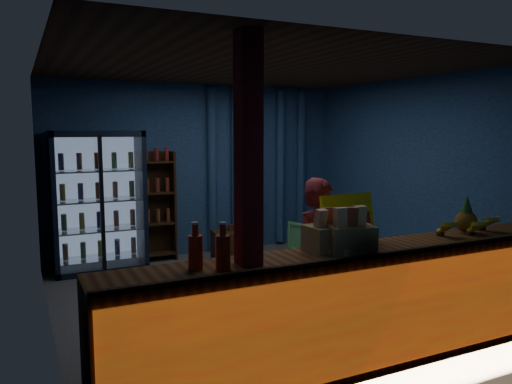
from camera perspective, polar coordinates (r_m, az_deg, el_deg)
ground at (r=5.99m, az=0.66°, el=-11.49°), size 4.60×4.60×0.00m
room_walls at (r=5.69m, az=0.68°, el=3.66°), size 4.60×4.60×4.60m
counter at (r=4.30m, az=12.32°, el=-12.55°), size 4.40×0.57×0.99m
support_post at (r=3.56m, az=-0.87°, el=-2.80°), size 0.16×0.16×2.60m
beverage_cooler at (r=7.14m, az=-17.63°, el=-1.09°), size 1.20×0.62×1.90m
bottle_shelf at (r=7.46m, az=-11.27°, el=-1.63°), size 0.50×0.28×1.60m
curtain_folds at (r=8.06m, az=0.28°, el=2.77°), size 1.74×0.14×2.50m
framed_picture at (r=7.94m, az=-0.56°, el=5.96°), size 0.36×0.04×0.28m
shopkeeper at (r=4.61m, az=7.36°, el=-7.65°), size 0.58×0.42×1.49m
green_chair at (r=7.70m, az=6.63°, el=-5.22°), size 0.70×0.72×0.54m
side_table at (r=7.24m, az=-2.89°, el=-6.26°), size 0.57×0.44×0.56m
yellow_sign at (r=4.29m, az=10.49°, el=-3.06°), size 0.54×0.14×0.43m
soda_bottles at (r=3.49m, az=-5.38°, el=-6.65°), size 0.28×0.18×0.33m
snack_box_left at (r=3.96m, az=10.60°, el=-5.11°), size 0.41×0.36×0.37m
snack_box_centre at (r=3.99m, az=8.21°, el=-5.09°), size 0.34×0.28×0.35m
pastry_tray at (r=3.94m, az=9.47°, el=-6.79°), size 0.42×0.42×0.07m
banana_bunches at (r=5.01m, az=23.11°, el=-3.55°), size 0.78×0.30×0.17m
pineapple at (r=5.06m, az=22.88°, el=-2.75°), size 0.20×0.20×0.35m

